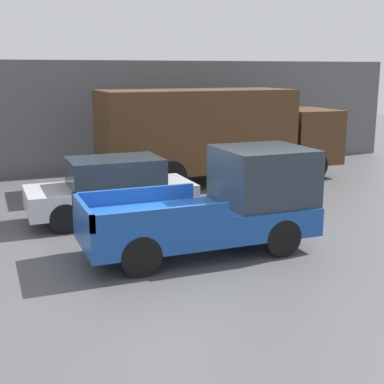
% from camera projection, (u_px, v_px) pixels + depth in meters
% --- Properties ---
extents(ground_plane, '(60.00, 60.00, 0.00)m').
position_uv_depth(ground_plane, '(160.00, 252.00, 11.69)').
color(ground_plane, '#4C4C4F').
extents(building_wall, '(28.00, 0.15, 4.25)m').
position_uv_depth(building_wall, '(78.00, 118.00, 20.19)').
color(building_wall, '#56565B').
rests_on(building_wall, ground).
extents(pickup_truck, '(5.05, 2.06, 2.22)m').
position_uv_depth(pickup_truck, '(222.00, 204.00, 11.71)').
color(pickup_truck, '#194799').
rests_on(pickup_truck, ground).
extents(car, '(4.36, 1.88, 1.64)m').
position_uv_depth(car, '(112.00, 188.00, 14.14)').
color(car, '#B7BABF').
rests_on(car, ground).
extents(delivery_truck, '(8.68, 2.62, 3.24)m').
position_uv_depth(delivery_truck, '(215.00, 132.00, 18.74)').
color(delivery_truck, '#472D19').
rests_on(delivery_truck, ground).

